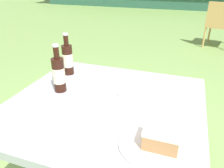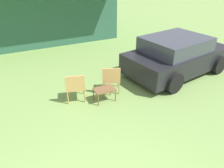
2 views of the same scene
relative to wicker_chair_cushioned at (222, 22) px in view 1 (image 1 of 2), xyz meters
The scene contains 7 objects.
wicker_chair_cushioned is the anchor object (origin of this frame).
patio_table 3.98m from the wicker_chair_cushioned, 103.32° to the right, with size 0.92×0.86×0.75m.
cake_on_plate 4.15m from the wicker_chair_cushioned, 98.80° to the right, with size 0.24×0.24×0.08m.
cola_bottle_near 4.03m from the wicker_chair_cushioned, 107.11° to the right, with size 0.06×0.06×0.25m.
cola_bottle_far 3.85m from the wicker_chair_cushioned, 109.01° to the right, with size 0.06×0.06×0.25m.
fork 4.18m from the wicker_chair_cushioned, 99.84° to the right, with size 0.17×0.06×0.01m.
loose_bottle_cap 3.89m from the wicker_chair_cushioned, 102.89° to the right, with size 0.03×0.03×0.01m.
Camera 1 is at (0.33, -0.84, 1.30)m, focal length 35.00 mm.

